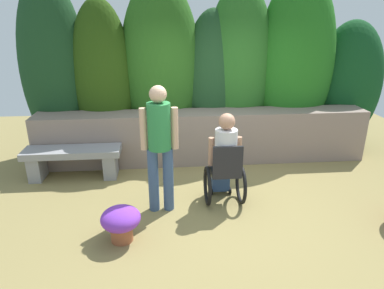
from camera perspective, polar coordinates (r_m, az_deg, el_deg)
ground_plane at (r=4.91m, az=4.23°, el=-10.22°), size 10.27×10.27×0.00m
stone_retaining_wall at (r=6.23m, az=1.87°, el=1.35°), size 5.90×0.59×0.93m
hedge_backdrop at (r=6.62m, az=3.50°, el=11.87°), size 6.94×1.12×3.32m
stone_bench at (r=5.91m, az=-19.22°, el=-2.18°), size 1.54×0.46×0.51m
person_in_wheelchair at (r=4.76m, az=5.46°, el=-2.90°), size 0.53×0.66×1.33m
person_standing_companion at (r=4.42m, az=-5.44°, el=0.50°), size 0.49×0.30×1.73m
flower_pot_purple_near at (r=4.18m, az=-11.78°, el=-12.42°), size 0.47×0.47×0.43m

